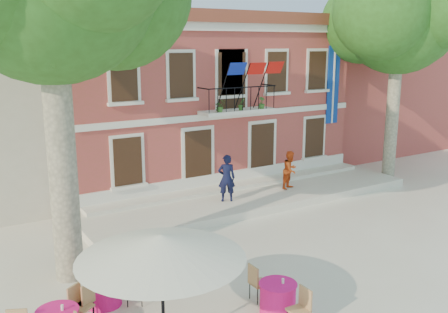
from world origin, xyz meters
TOP-DOWN VIEW (x-y plane):
  - ground at (0.00, 0.00)m, footprint 90.00×90.00m
  - main_building at (2.00, 9.99)m, footprint 13.50×9.59m
  - neighbor_east at (14.00, 11.00)m, footprint 9.40×9.40m
  - terrace at (2.00, 4.40)m, footprint 14.00×3.40m
  - plane_tree_east at (9.43, 3.92)m, footprint 5.01×5.01m
  - patio_umbrella at (-5.27, -2.82)m, footprint 3.40×3.40m
  - pedestrian_navy at (0.63, 4.16)m, footprint 0.78×0.67m
  - pedestrian_orange at (3.78, 4.22)m, footprint 0.94×0.84m
  - cafe_table_1 at (-2.41, -2.95)m, footprint 0.90×1.93m
  - cafe_table_3 at (-5.73, -0.40)m, footprint 1.87×1.66m

SIDE VIEW (x-z plane):
  - ground at x=0.00m, z-range 0.00..0.00m
  - terrace at x=2.00m, z-range 0.00..0.30m
  - cafe_table_1 at x=-2.41m, z-range -0.05..0.90m
  - cafe_table_3 at x=-5.73m, z-range -0.05..0.90m
  - pedestrian_orange at x=3.78m, z-range 0.30..1.89m
  - pedestrian_navy at x=0.63m, z-range 0.30..2.12m
  - patio_umbrella at x=-5.27m, z-range 1.01..3.54m
  - neighbor_east at x=14.00m, z-range 0.02..6.42m
  - main_building at x=2.00m, z-range 0.03..7.53m
  - plane_tree_east at x=9.43m, z-range 2.35..12.18m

